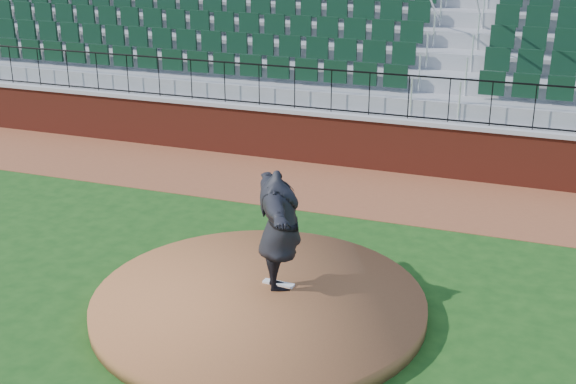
# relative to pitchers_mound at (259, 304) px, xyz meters

# --- Properties ---
(ground) EXTENTS (90.00, 90.00, 0.00)m
(ground) POSITION_rel_pitchers_mound_xyz_m (-0.19, 0.34, -0.12)
(ground) COLOR #194413
(ground) RESTS_ON ground
(warning_track) EXTENTS (34.00, 3.20, 0.01)m
(warning_track) POSITION_rel_pitchers_mound_xyz_m (-0.19, 5.74, -0.12)
(warning_track) COLOR brown
(warning_track) RESTS_ON ground
(field_wall) EXTENTS (34.00, 0.35, 1.20)m
(field_wall) POSITION_rel_pitchers_mound_xyz_m (-0.19, 7.34, 0.47)
(field_wall) COLOR maroon
(field_wall) RESTS_ON ground
(wall_cap) EXTENTS (34.00, 0.45, 0.10)m
(wall_cap) POSITION_rel_pitchers_mound_xyz_m (-0.19, 7.34, 1.12)
(wall_cap) COLOR #B7B7B7
(wall_cap) RESTS_ON field_wall
(wall_railing) EXTENTS (34.00, 0.05, 1.00)m
(wall_railing) POSITION_rel_pitchers_mound_xyz_m (-0.19, 7.34, 1.67)
(wall_railing) COLOR black
(wall_railing) RESTS_ON wall_cap
(seating_stands) EXTENTS (34.00, 5.10, 4.60)m
(seating_stands) POSITION_rel_pitchers_mound_xyz_m (-0.19, 10.07, 2.18)
(seating_stands) COLOR gray
(seating_stands) RESTS_ON ground
(concourse_wall) EXTENTS (34.00, 0.50, 5.50)m
(concourse_wall) POSITION_rel_pitchers_mound_xyz_m (-0.19, 12.87, 2.62)
(concourse_wall) COLOR maroon
(concourse_wall) RESTS_ON ground
(pitchers_mound) EXTENTS (5.16, 5.16, 0.25)m
(pitchers_mound) POSITION_rel_pitchers_mound_xyz_m (0.00, 0.00, 0.00)
(pitchers_mound) COLOR brown
(pitchers_mound) RESTS_ON ground
(pitching_rubber) EXTENTS (0.52, 0.16, 0.03)m
(pitching_rubber) POSITION_rel_pitchers_mound_xyz_m (0.15, 0.48, 0.14)
(pitching_rubber) COLOR white
(pitching_rubber) RESTS_ON pitchers_mound
(pitcher) EXTENTS (1.68, 2.45, 1.96)m
(pitcher) POSITION_rel_pitchers_mound_xyz_m (0.20, 0.39, 1.11)
(pitcher) COLOR black
(pitcher) RESTS_ON pitchers_mound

